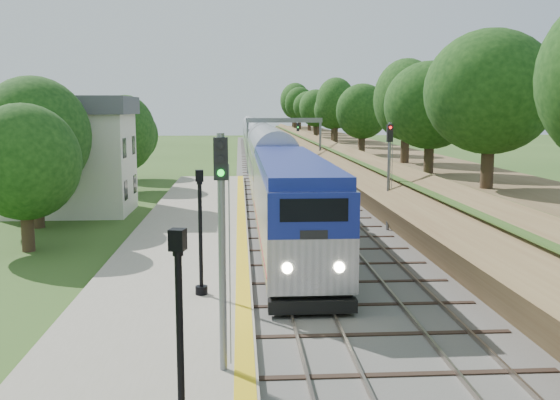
{
  "coord_description": "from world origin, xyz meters",
  "views": [
    {
      "loc": [
        -2.44,
        -13.48,
        7.12
      ],
      "look_at": [
        -0.5,
        16.15,
        2.8
      ],
      "focal_mm": 40.0,
      "sensor_mm": 36.0,
      "label": 1
    }
  ],
  "objects": [
    {
      "name": "train",
      "position": [
        0.0,
        68.0,
        2.34
      ],
      "size": [
        3.12,
        124.87,
        4.58
      ],
      "color": "black",
      "rests_on": "trackbed"
    },
    {
      "name": "lamppost_far",
      "position": [
        -3.87,
        8.87,
        2.43
      ],
      "size": [
        0.45,
        0.45,
        4.6
      ],
      "color": "black",
      "rests_on": "platform"
    },
    {
      "name": "station_building",
      "position": [
        -14.0,
        30.0,
        4.09
      ],
      "size": [
        8.6,
        6.6,
        8.0
      ],
      "color": "beige",
      "rests_on": "ground"
    },
    {
      "name": "signal_gantry",
      "position": [
        2.47,
        54.99,
        4.82
      ],
      "size": [
        8.4,
        0.38,
        6.2
      ],
      "color": "slate",
      "rests_on": "ground"
    },
    {
      "name": "signal_farside",
      "position": [
        6.2,
        21.95,
        3.95
      ],
      "size": [
        0.34,
        0.27,
        6.26
      ],
      "color": "slate",
      "rests_on": "ground"
    },
    {
      "name": "platform",
      "position": [
        -5.2,
        16.0,
        0.19
      ],
      "size": [
        6.4,
        68.0,
        0.38
      ],
      "primitive_type": "cube",
      "color": "gray",
      "rests_on": "ground"
    },
    {
      "name": "embankment",
      "position": [
        10.35,
        60.0,
        1.95
      ],
      "size": [
        10.64,
        170.0,
        11.7
      ],
      "color": "brown",
      "rests_on": "ground"
    },
    {
      "name": "lamppost_mid",
      "position": [
        -3.61,
        -1.94,
        2.4
      ],
      "size": [
        0.45,
        0.45,
        4.53
      ],
      "color": "black",
      "rests_on": "platform"
    },
    {
      "name": "trees_behind_platform",
      "position": [
        -11.17,
        20.67,
        4.53
      ],
      "size": [
        7.82,
        53.32,
        7.21
      ],
      "color": "#332316",
      "rests_on": "ground"
    },
    {
      "name": "signal_platform",
      "position": [
        -2.9,
        2.1,
        4.17
      ],
      "size": [
        0.36,
        0.29,
        6.16
      ],
      "color": "slate",
      "rests_on": "platform"
    },
    {
      "name": "yellow_stripe",
      "position": [
        -2.35,
        16.0,
        0.39
      ],
      "size": [
        0.55,
        68.0,
        0.01
      ],
      "primitive_type": "cube",
      "color": "gold",
      "rests_on": "platform"
    },
    {
      "name": "trackbed",
      "position": [
        2.0,
        60.0,
        0.07
      ],
      "size": [
        9.5,
        170.0,
        0.28
      ],
      "color": "#4C4944",
      "rests_on": "ground"
    }
  ]
}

